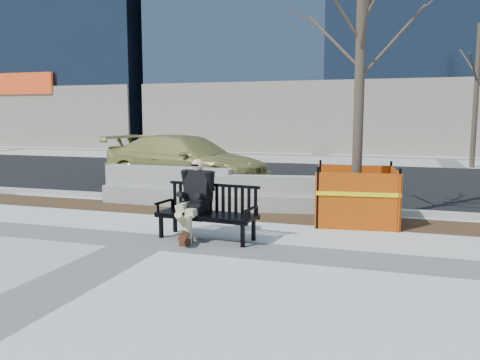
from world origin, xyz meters
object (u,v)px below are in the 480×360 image
object	(u,v)px
tree_fence	(355,222)
jersey_barrier_left	(168,205)
seated_man	(196,237)
sedan	(187,187)
bench	(207,239)
jersey_barrier_right	(259,211)

from	to	relation	value
tree_fence	jersey_barrier_left	world-z (taller)	tree_fence
seated_man	tree_fence	world-z (taller)	tree_fence
sedan	jersey_barrier_left	world-z (taller)	sedan
sedan	jersey_barrier_left	xyz separation A→B (m)	(0.78, -2.86, 0.00)
seated_man	sedan	distance (m)	6.12
bench	sedan	bearing A→B (deg)	122.96
bench	sedan	size ratio (longest dim) A/B	0.34
bench	seated_man	bearing A→B (deg)	168.98
tree_fence	sedan	bearing A→B (deg)	146.14
seated_man	sedan	world-z (taller)	sedan
tree_fence	seated_man	bearing A→B (deg)	-140.61
bench	jersey_barrier_left	bearing A→B (deg)	133.11
jersey_barrier_left	tree_fence	bearing A→B (deg)	-5.83
bench	sedan	distance (m)	6.29
bench	tree_fence	distance (m)	3.15
seated_man	jersey_barrier_right	world-z (taller)	seated_man
tree_fence	sedan	xyz separation A→B (m)	(-5.14, 3.45, 0.00)
seated_man	bench	bearing A→B (deg)	-11.02
bench	sedan	world-z (taller)	sedan
bench	seated_man	world-z (taller)	seated_man
bench	jersey_barrier_right	size ratio (longest dim) A/B	0.63
sedan	seated_man	bearing A→B (deg)	-143.26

